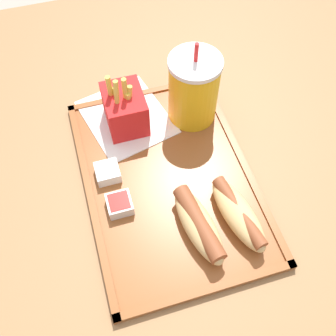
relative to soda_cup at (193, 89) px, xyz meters
name	(u,v)px	position (x,y,z in m)	size (l,w,h in m)	color
ground_plane	(172,286)	(0.10, -0.06, -0.84)	(8.00, 8.00, 0.00)	#ADA393
dining_table	(174,244)	(0.10, -0.06, -0.46)	(1.09, 1.05, 0.77)	olive
food_tray	(168,179)	(0.12, -0.08, -0.07)	(0.42, 0.28, 0.01)	brown
paper_napkin	(126,117)	(-0.03, -0.12, -0.07)	(0.20, 0.18, 0.00)	white
soda_cup	(193,89)	(0.00, 0.00, 0.00)	(0.09, 0.09, 0.17)	gold
hot_dog_far	(238,214)	(0.23, 0.00, -0.05)	(0.15, 0.07, 0.04)	#DBB270
hot_dog_near	(199,225)	(0.23, -0.07, -0.05)	(0.15, 0.07, 0.04)	#DBB270
fries_carton	(125,109)	(-0.01, -0.13, -0.03)	(0.09, 0.07, 0.12)	red
sauce_cup_mayo	(108,172)	(0.09, -0.18, -0.06)	(0.04, 0.04, 0.02)	silver
sauce_cup_ketchup	(120,204)	(0.16, -0.18, -0.06)	(0.04, 0.04, 0.02)	silver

